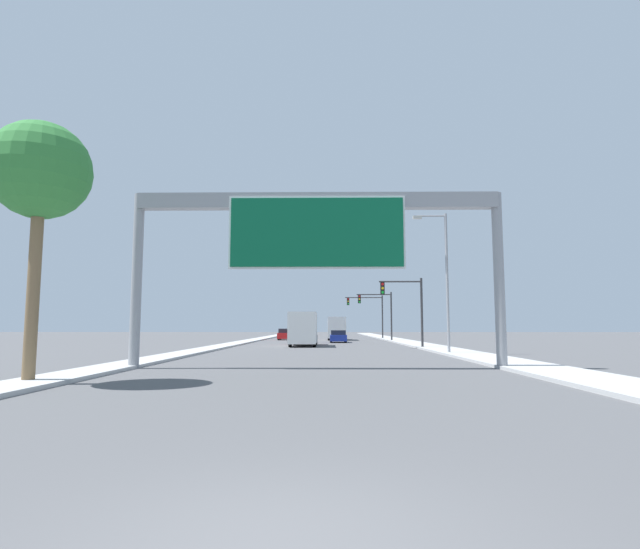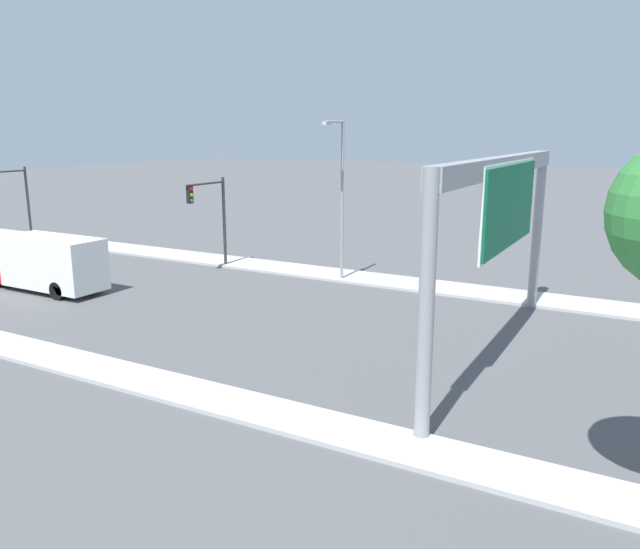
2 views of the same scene
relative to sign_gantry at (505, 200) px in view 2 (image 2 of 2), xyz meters
The scene contains 6 objects.
sidewalk_right 43.62m from the sign_gantry, 77.29° to the left, with size 3.00×120.00×0.15m.
sign_gantry is the anchor object (origin of this frame).
truck_box_primary 25.52m from the sign_gantry, 94.00° to the left, with size 2.48×8.47×3.13m.
traffic_light_near_intersection 21.54m from the sign_gantry, 69.97° to the left, with size 3.69×0.32×5.95m.
traffic_light_mid_block 40.80m from the sign_gantry, 79.97° to the left, with size 4.42×0.32×6.10m.
street_lamp_right 14.14m from the sign_gantry, 53.74° to the left, with size 2.32×0.28×9.55m.
Camera 2 is at (-24.32, 12.43, 8.85)m, focal length 35.00 mm.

